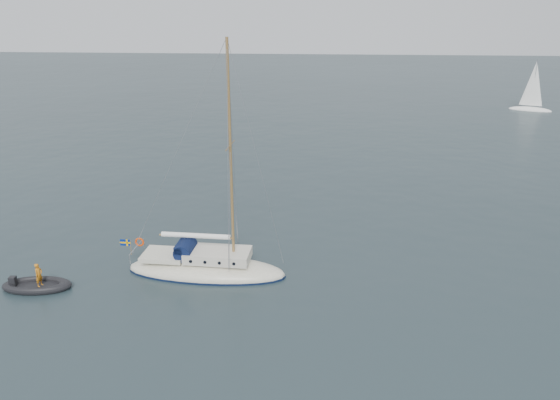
{
  "coord_description": "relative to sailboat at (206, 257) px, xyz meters",
  "views": [
    {
      "loc": [
        3.27,
        -29.05,
        15.13
      ],
      "look_at": [
        0.89,
        0.0,
        4.62
      ],
      "focal_mm": 35.0,
      "sensor_mm": 36.0,
      "label": 1
    }
  ],
  "objects": [
    {
      "name": "ground",
      "position": [
        3.47,
        0.43,
        -1.07
      ],
      "size": [
        300.0,
        300.0,
        0.0
      ],
      "primitive_type": "plane",
      "color": "black",
      "rests_on": "ground"
    },
    {
      "name": "rib",
      "position": [
        -9.14,
        -2.63,
        -0.83
      ],
      "size": [
        3.88,
        1.76,
        1.57
      ],
      "rotation": [
        0.0,
        0.0,
        0.09
      ],
      "color": "black",
      "rests_on": "ground"
    },
    {
      "name": "distant_yacht_b",
      "position": [
        37.51,
        55.91,
        2.33
      ],
      "size": [
        6.01,
        3.21,
        7.96
      ],
      "rotation": [
        0.0,
        0.0,
        -0.39
      ],
      "color": "white",
      "rests_on": "ground"
    },
    {
      "name": "dinghy",
      "position": [
        0.35,
        2.26,
        -0.91
      ],
      "size": [
        2.56,
        1.15,
        0.37
      ],
      "rotation": [
        0.0,
        0.0,
        0.37
      ],
      "color": "#434348",
      "rests_on": "ground"
    },
    {
      "name": "sailboat",
      "position": [
        0.0,
        0.0,
        0.0
      ],
      "size": [
        9.95,
        2.98,
        14.18
      ],
      "rotation": [
        0.0,
        0.0,
        -0.04
      ],
      "color": "white",
      "rests_on": "ground"
    }
  ]
}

